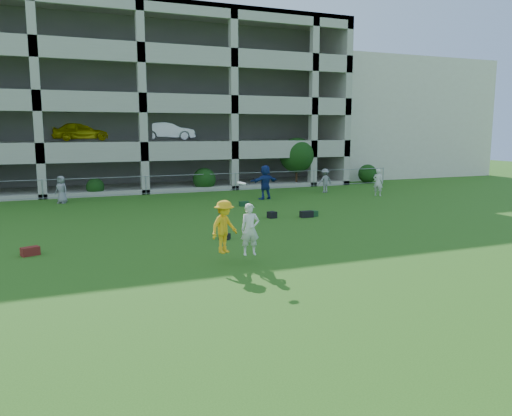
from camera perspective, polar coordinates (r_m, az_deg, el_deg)
name	(u,v)px	position (r m, az deg, el deg)	size (l,w,h in m)	color
ground	(264,274)	(14.21, 0.97, -7.56)	(100.00, 100.00, 0.00)	#235114
stucco_building	(371,120)	(49.48, 12.98, 9.80)	(16.00, 14.00, 10.00)	beige
bystander_c	(61,190)	(29.65, -21.35, 1.97)	(0.75, 0.49, 1.53)	gray
bystander_d	(265,182)	(29.29, 1.06, 2.97)	(1.86, 0.59, 2.01)	navy
bystander_e	(378,182)	(31.68, 13.78, 2.87)	(0.61, 0.40, 1.68)	silver
bystander_f	(325,181)	(32.75, 7.88, 3.12)	(1.00, 0.58, 1.55)	gray
bag_red_a	(30,251)	(17.80, -24.40, -4.52)	(0.55, 0.30, 0.28)	#5D101A
bag_black_b	(225,236)	(18.61, -3.61, -3.26)	(0.40, 0.25, 0.22)	black
bag_green_c	(312,214)	(23.62, 6.40, -0.65)	(0.50, 0.35, 0.26)	#13351A
crate_d	(272,215)	(23.05, 1.84, -0.79)	(0.35, 0.35, 0.30)	black
bag_black_e	(307,214)	(23.34, 5.80, -0.71)	(0.60, 0.30, 0.30)	black
bag_green_g	(244,204)	(26.68, -1.37, 0.49)	(0.50, 0.30, 0.25)	#14381C
frisbee_contest	(231,227)	(15.17, -2.90, -2.22)	(1.65, 1.05, 2.25)	#F7AD16
parking_garage	(124,104)	(40.63, -14.89, 11.41)	(30.00, 14.00, 12.00)	#9E998C
fence	(146,185)	(32.16, -12.48, 2.59)	(36.06, 0.06, 1.20)	gray
shrub_row	(212,168)	(33.82, -5.03, 4.59)	(34.38, 2.52, 3.50)	#163D11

